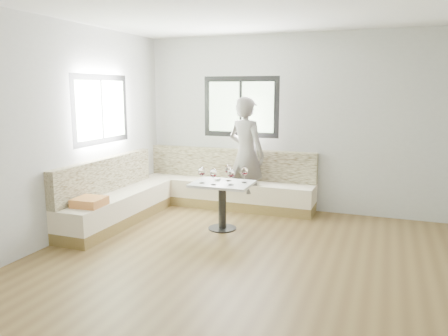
# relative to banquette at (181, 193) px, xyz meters

# --- Properties ---
(room) EXTENTS (5.01, 5.01, 2.81)m
(room) POSITION_rel_banquette_xyz_m (1.51, -1.55, 1.08)
(room) COLOR brown
(room) RESTS_ON ground
(banquette) EXTENTS (2.90, 2.80, 0.95)m
(banquette) POSITION_rel_banquette_xyz_m (0.00, 0.00, 0.00)
(banquette) COLOR olive
(banquette) RESTS_ON ground
(table) EXTENTS (0.82, 0.64, 0.67)m
(table) POSITION_rel_banquette_xyz_m (0.89, -0.52, 0.17)
(table) COLOR black
(table) RESTS_ON ground
(person) EXTENTS (0.78, 0.66, 1.83)m
(person) POSITION_rel_banquette_xyz_m (0.90, 0.51, 0.58)
(person) COLOR slate
(person) RESTS_ON ground
(olive_ramekin) EXTENTS (0.09, 0.09, 0.03)m
(olive_ramekin) POSITION_rel_banquette_xyz_m (0.78, -0.42, 0.35)
(olive_ramekin) COLOR white
(olive_ramekin) RESTS_ON table
(wine_glass_a) EXTENTS (0.10, 0.10, 0.23)m
(wine_glass_a) POSITION_rel_banquette_xyz_m (0.64, -0.66, 0.49)
(wine_glass_a) COLOR white
(wine_glass_a) RESTS_ON table
(wine_glass_b) EXTENTS (0.10, 0.10, 0.23)m
(wine_glass_b) POSITION_rel_banquette_xyz_m (0.83, -0.71, 0.49)
(wine_glass_b) COLOR white
(wine_glass_b) RESTS_ON table
(wine_glass_c) EXTENTS (0.10, 0.10, 0.23)m
(wine_glass_c) POSITION_rel_banquette_xyz_m (1.06, -0.63, 0.49)
(wine_glass_c) COLOR white
(wine_glass_c) RESTS_ON table
(wine_glass_d) EXTENTS (0.10, 0.10, 0.23)m
(wine_glass_d) POSITION_rel_banquette_xyz_m (0.93, -0.39, 0.49)
(wine_glass_d) COLOR white
(wine_glass_d) RESTS_ON table
(wine_glass_e) EXTENTS (0.10, 0.10, 0.23)m
(wine_glass_e) POSITION_rel_banquette_xyz_m (1.18, -0.42, 0.49)
(wine_glass_e) COLOR white
(wine_glass_e) RESTS_ON table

